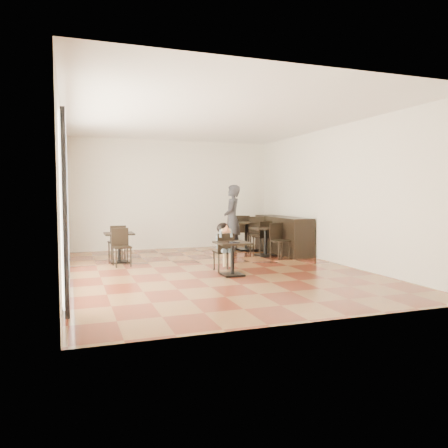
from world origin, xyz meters
name	(u,v)px	position (x,y,z in m)	size (l,w,h in m)	color
floor	(214,270)	(0.00, 0.00, 0.00)	(6.00, 8.00, 0.01)	brown
ceiling	(214,118)	(0.00, 0.00, 3.20)	(6.00, 8.00, 0.01)	white
wall_back	(172,195)	(0.00, 4.00, 1.60)	(6.00, 0.01, 3.20)	beige
wall_front	(314,196)	(0.00, -4.00, 1.60)	(6.00, 0.01, 3.20)	beige
wall_left	(63,195)	(-3.00, 0.00, 1.60)	(0.01, 8.00, 3.20)	beige
wall_right	(336,195)	(3.00, 0.00, 1.60)	(0.01, 8.00, 3.20)	beige
storefront_window	(64,207)	(-2.97, -0.50, 1.40)	(0.04, 4.50, 2.60)	white
child_table	(232,259)	(0.15, -0.69, 0.34)	(0.64, 0.64, 0.67)	black
child_chair	(223,252)	(0.15, -0.14, 0.40)	(0.36, 0.36, 0.81)	black
child	(223,247)	(0.15, -0.14, 0.51)	(0.36, 0.51, 1.02)	slate
plate	(234,242)	(0.15, -0.79, 0.68)	(0.23, 0.23, 0.01)	black
pizza_slice	(226,230)	(0.15, -0.33, 0.88)	(0.24, 0.18, 0.05)	tan
adult_patron	(232,219)	(1.37, 2.56, 0.94)	(0.68, 0.45, 1.88)	#37363B
cafe_table_mid	(265,242)	(1.95, 1.62, 0.37)	(0.69, 0.69, 0.73)	black
cafe_table_left	(119,248)	(-1.80, 1.75, 0.35)	(0.67, 0.67, 0.71)	black
cafe_table_back	(246,236)	(1.91, 2.86, 0.41)	(0.77, 0.77, 0.82)	black
chair_mid_a	(262,237)	(2.10, 2.17, 0.44)	(0.40, 0.40, 0.88)	black
chair_mid_b	(280,241)	(2.10, 1.07, 0.44)	(0.40, 0.40, 0.88)	black
chair_left_a	(117,242)	(-1.80, 2.30, 0.43)	(0.38, 0.38, 0.85)	black
chair_left_b	(122,247)	(-1.80, 1.20, 0.43)	(0.38, 0.38, 0.85)	black
chair_back_a	(242,231)	(2.02, 3.41, 0.49)	(0.44, 0.44, 0.98)	black
chair_back_b	(257,235)	(2.02, 2.31, 0.49)	(0.44, 0.44, 0.98)	black
service_counter	(283,235)	(2.65, 2.00, 0.50)	(0.60, 2.40, 1.00)	black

